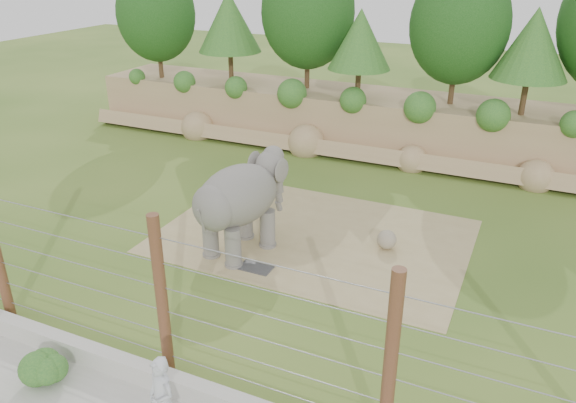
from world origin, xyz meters
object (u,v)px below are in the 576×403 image
at_px(barrier_fence, 162,299).
at_px(zookeeper, 162,400).
at_px(elephant, 239,208).
at_px(stone_ball, 387,240).

xyz_separation_m(barrier_fence, zookeeper, (1.03, -1.56, -1.05)).
distance_m(elephant, stone_ball, 4.83).
bearing_deg(zookeeper, stone_ball, 96.58).
height_order(barrier_fence, zookeeper, barrier_fence).
height_order(elephant, zookeeper, elephant).
distance_m(elephant, barrier_fence, 5.76).
height_order(stone_ball, barrier_fence, barrier_fence).
distance_m(elephant, zookeeper, 7.54).
bearing_deg(zookeeper, barrier_fence, 141.67).
distance_m(stone_ball, barrier_fence, 8.38).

